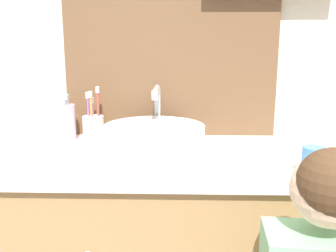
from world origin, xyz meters
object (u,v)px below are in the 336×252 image
Objects in this scene: soap_dispenser at (68,121)px; toothbrush_holder at (93,126)px; drinking_cup at (313,161)px; sink_basin at (155,137)px.

toothbrush_holder is at bearing 4.86° from soap_dispenser.
toothbrush_holder reaches higher than soap_dispenser.
soap_dispenser is (-0.09, -0.01, 0.02)m from toothbrush_holder.
soap_dispenser reaches higher than drinking_cup.
drinking_cup is (0.77, -0.37, -0.03)m from soap_dispenser.
sink_basin is at bearing 152.99° from drinking_cup.
sink_basin is at bearing -23.24° from soap_dispenser.
toothbrush_holder is 0.09m from soap_dispenser.
toothbrush_holder is (-0.24, 0.15, 0.00)m from sink_basin.
soap_dispenser is 2.12× the size of drinking_cup.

